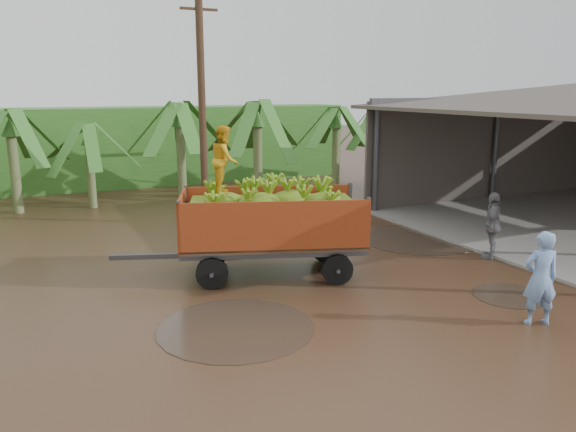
{
  "coord_description": "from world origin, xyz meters",
  "views": [
    {
      "loc": [
        -6.1,
        -11.12,
        4.43
      ],
      "look_at": [
        -0.21,
        1.41,
        1.28
      ],
      "focal_mm": 35.0,
      "sensor_mm": 36.0,
      "label": 1
    }
  ],
  "objects_px": {
    "man_grey": "(492,226)",
    "utility_pole": "(202,110)",
    "banana_trailer": "(271,221)",
    "man_blue": "(540,278)"
  },
  "relations": [
    {
      "from": "man_grey",
      "to": "utility_pole",
      "type": "distance_m",
      "value": 9.54
    },
    {
      "from": "man_blue",
      "to": "utility_pole",
      "type": "relative_size",
      "value": 0.25
    },
    {
      "from": "banana_trailer",
      "to": "man_blue",
      "type": "xyz_separation_m",
      "value": [
        3.43,
        -4.94,
        -0.4
      ]
    },
    {
      "from": "banana_trailer",
      "to": "utility_pole",
      "type": "bearing_deg",
      "value": 108.44
    },
    {
      "from": "man_blue",
      "to": "banana_trailer",
      "type": "bearing_deg",
      "value": -33.74
    },
    {
      "from": "man_grey",
      "to": "man_blue",
      "type": "bearing_deg",
      "value": 16.69
    },
    {
      "from": "man_grey",
      "to": "banana_trailer",
      "type": "bearing_deg",
      "value": -52.46
    },
    {
      "from": "man_grey",
      "to": "utility_pole",
      "type": "bearing_deg",
      "value": -90.95
    },
    {
      "from": "utility_pole",
      "to": "man_blue",
      "type": "bearing_deg",
      "value": -72.84
    },
    {
      "from": "man_blue",
      "to": "man_grey",
      "type": "xyz_separation_m",
      "value": [
        2.4,
        3.64,
        -0.03
      ]
    }
  ]
}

